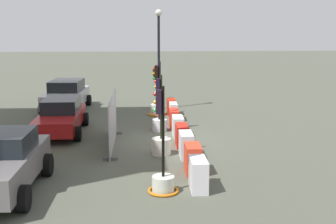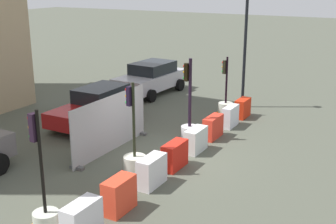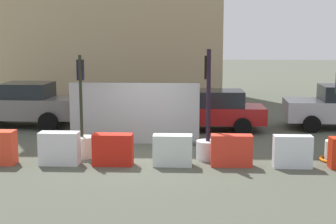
{
  "view_description": "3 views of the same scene",
  "coord_description": "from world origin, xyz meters",
  "px_view_note": "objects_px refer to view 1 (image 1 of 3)",
  "views": [
    {
      "loc": [
        -17.39,
        0.67,
        4.67
      ],
      "look_at": [
        -1.29,
        -0.33,
        1.46
      ],
      "focal_mm": 47.38,
      "sensor_mm": 36.0,
      "label": 1
    },
    {
      "loc": [
        -12.4,
        -7.11,
        5.83
      ],
      "look_at": [
        -0.07,
        -0.24,
        1.57
      ],
      "focal_mm": 47.58,
      "sensor_mm": 36.0,
      "label": 2
    },
    {
      "loc": [
        1.28,
        -13.42,
        3.41
      ],
      "look_at": [
        0.62,
        -0.04,
        1.32
      ],
      "focal_mm": 51.64,
      "sensor_mm": 36.0,
      "label": 3
    }
  ],
  "objects_px": {
    "construction_barrier_5": "(174,119)",
    "construction_barrier_6": "(173,112)",
    "construction_barrier_7": "(171,107)",
    "traffic_light_3": "(156,108)",
    "construction_barrier_2": "(186,145)",
    "construction_barrier_4": "(178,126)",
    "construction_barrier_3": "(182,136)",
    "traffic_light_1": "(161,141)",
    "construction_barrier_0": "(198,174)",
    "car_red_compact": "(61,116)",
    "traffic_light_2": "(159,117)",
    "street_lamp_post": "(159,47)",
    "car_grey_saloon": "(1,163)",
    "construction_barrier_1": "(193,159)",
    "car_silver_hatchback": "(66,95)",
    "traffic_light_0": "(163,176)"
  },
  "relations": [
    {
      "from": "construction_barrier_5",
      "to": "construction_barrier_6",
      "type": "height_order",
      "value": "construction_barrier_6"
    },
    {
      "from": "construction_barrier_7",
      "to": "traffic_light_3",
      "type": "bearing_deg",
      "value": 95.49
    },
    {
      "from": "construction_barrier_2",
      "to": "construction_barrier_6",
      "type": "height_order",
      "value": "construction_barrier_2"
    },
    {
      "from": "construction_barrier_4",
      "to": "construction_barrier_3",
      "type": "bearing_deg",
      "value": -179.33
    },
    {
      "from": "construction_barrier_3",
      "to": "construction_barrier_5",
      "type": "relative_size",
      "value": 0.98
    },
    {
      "from": "traffic_light_1",
      "to": "construction_barrier_0",
      "type": "xyz_separation_m",
      "value": [
        -3.57,
        -0.9,
        -0.05
      ]
    },
    {
      "from": "car_red_compact",
      "to": "traffic_light_3",
      "type": "bearing_deg",
      "value": -50.35
    },
    {
      "from": "construction_barrier_6",
      "to": "car_red_compact",
      "type": "distance_m",
      "value": 5.54
    },
    {
      "from": "car_red_compact",
      "to": "construction_barrier_4",
      "type": "bearing_deg",
      "value": -100.89
    },
    {
      "from": "traffic_light_2",
      "to": "construction_barrier_7",
      "type": "distance_m",
      "value": 3.74
    },
    {
      "from": "construction_barrier_2",
      "to": "street_lamp_post",
      "type": "distance_m",
      "value": 9.7
    },
    {
      "from": "traffic_light_1",
      "to": "car_grey_saloon",
      "type": "xyz_separation_m",
      "value": [
        -3.38,
        4.66,
        0.33
      ]
    },
    {
      "from": "construction_barrier_1",
      "to": "construction_barrier_2",
      "type": "bearing_deg",
      "value": 1.27
    },
    {
      "from": "construction_barrier_1",
      "to": "car_red_compact",
      "type": "relative_size",
      "value": 0.21
    },
    {
      "from": "traffic_light_1",
      "to": "construction_barrier_3",
      "type": "height_order",
      "value": "traffic_light_1"
    },
    {
      "from": "car_red_compact",
      "to": "street_lamp_post",
      "type": "height_order",
      "value": "street_lamp_post"
    },
    {
      "from": "traffic_light_3",
      "to": "construction_barrier_1",
      "type": "height_order",
      "value": "traffic_light_3"
    },
    {
      "from": "traffic_light_3",
      "to": "car_red_compact",
      "type": "distance_m",
      "value": 5.6
    },
    {
      "from": "construction_barrier_7",
      "to": "car_silver_hatchback",
      "type": "xyz_separation_m",
      "value": [
        1.7,
        5.7,
        0.42
      ]
    },
    {
      "from": "construction_barrier_3",
      "to": "construction_barrier_6",
      "type": "bearing_deg",
      "value": -0.23
    },
    {
      "from": "construction_barrier_4",
      "to": "car_red_compact",
      "type": "relative_size",
      "value": 0.23
    },
    {
      "from": "construction_barrier_6",
      "to": "construction_barrier_7",
      "type": "height_order",
      "value": "construction_barrier_6"
    },
    {
      "from": "construction_barrier_1",
      "to": "construction_barrier_4",
      "type": "bearing_deg",
      "value": 0.92
    },
    {
      "from": "construction_barrier_5",
      "to": "construction_barrier_7",
      "type": "xyz_separation_m",
      "value": [
        3.04,
        -0.07,
        -0.02
      ]
    },
    {
      "from": "construction_barrier_1",
      "to": "construction_barrier_5",
      "type": "bearing_deg",
      "value": 1.06
    },
    {
      "from": "construction_barrier_2",
      "to": "car_red_compact",
      "type": "relative_size",
      "value": 0.23
    },
    {
      "from": "construction_barrier_1",
      "to": "construction_barrier_6",
      "type": "relative_size",
      "value": 0.97
    },
    {
      "from": "traffic_light_1",
      "to": "traffic_light_2",
      "type": "relative_size",
      "value": 0.94
    },
    {
      "from": "traffic_light_3",
      "to": "car_silver_hatchback",
      "type": "height_order",
      "value": "traffic_light_3"
    },
    {
      "from": "construction_barrier_0",
      "to": "construction_barrier_7",
      "type": "distance_m",
      "value": 10.81
    },
    {
      "from": "car_silver_hatchback",
      "to": "construction_barrier_1",
      "type": "bearing_deg",
      "value": -152.53
    },
    {
      "from": "construction_barrier_0",
      "to": "car_silver_hatchback",
      "type": "height_order",
      "value": "car_silver_hatchback"
    },
    {
      "from": "car_grey_saloon",
      "to": "construction_barrier_5",
      "type": "bearing_deg",
      "value": -35.75
    },
    {
      "from": "traffic_light_2",
      "to": "construction_barrier_2",
      "type": "distance_m",
      "value": 4.08
    },
    {
      "from": "traffic_light_2",
      "to": "car_red_compact",
      "type": "distance_m",
      "value": 4.3
    },
    {
      "from": "traffic_light_1",
      "to": "construction_barrier_6",
      "type": "height_order",
      "value": "traffic_light_1"
    },
    {
      "from": "car_red_compact",
      "to": "construction_barrier_5",
      "type": "bearing_deg",
      "value": -83.2
    },
    {
      "from": "traffic_light_0",
      "to": "traffic_light_1",
      "type": "bearing_deg",
      "value": -1.91
    },
    {
      "from": "street_lamp_post",
      "to": "construction_barrier_4",
      "type": "bearing_deg",
      "value": -174.97
    },
    {
      "from": "construction_barrier_1",
      "to": "car_silver_hatchback",
      "type": "xyz_separation_m",
      "value": [
        11.04,
        5.74,
        0.36
      ]
    },
    {
      "from": "traffic_light_0",
      "to": "traffic_light_1",
      "type": "distance_m",
      "value": 3.7
    },
    {
      "from": "construction_barrier_3",
      "to": "street_lamp_post",
      "type": "bearing_deg",
      "value": 4.13
    },
    {
      "from": "construction_barrier_4",
      "to": "car_silver_hatchback",
      "type": "distance_m",
      "value": 8.48
    },
    {
      "from": "traffic_light_0",
      "to": "street_lamp_post",
      "type": "height_order",
      "value": "street_lamp_post"
    },
    {
      "from": "construction_barrier_5",
      "to": "construction_barrier_2",
      "type": "bearing_deg",
      "value": -179.02
    },
    {
      "from": "construction_barrier_0",
      "to": "construction_barrier_2",
      "type": "xyz_separation_m",
      "value": [
        3.15,
        0.03,
        -0.01
      ]
    },
    {
      "from": "street_lamp_post",
      "to": "traffic_light_0",
      "type": "bearing_deg",
      "value": 178.09
    },
    {
      "from": "traffic_light_1",
      "to": "construction_barrier_7",
      "type": "xyz_separation_m",
      "value": [
        7.24,
        -0.87,
        -0.09
      ]
    },
    {
      "from": "traffic_light_3",
      "to": "construction_barrier_1",
      "type": "bearing_deg",
      "value": -174.97
    },
    {
      "from": "traffic_light_0",
      "to": "construction_barrier_4",
      "type": "height_order",
      "value": "traffic_light_0"
    }
  ]
}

